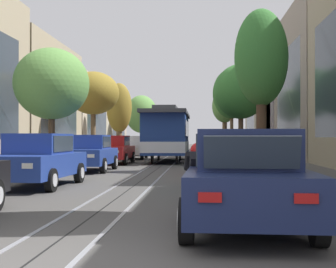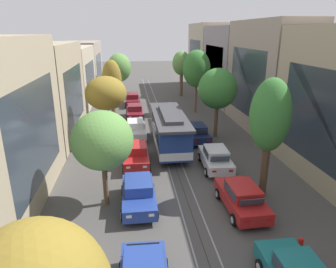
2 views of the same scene
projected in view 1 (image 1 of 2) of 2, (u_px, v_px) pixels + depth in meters
ground_plane at (168, 161)px, 29.84m from camera, size 160.00×160.00×0.00m
trolley_track_rails at (172, 158)px, 34.07m from camera, size 1.14×70.32×0.01m
building_facade_left at (27, 102)px, 34.94m from camera, size 5.81×62.02×9.24m
building_facade_right at (310, 91)px, 36.10m from camera, size 4.99×62.02×10.74m
parked_car_blue_second_left at (38, 160)px, 14.09m from camera, size 2.08×4.40×1.58m
parked_car_blue_mid_left at (90, 153)px, 20.65m from camera, size 2.02×4.37×1.58m
parked_car_red_fourth_left at (114, 150)px, 26.45m from camera, size 2.02×4.37×1.58m
parked_car_white_fifth_left at (132, 147)px, 32.66m from camera, size 2.03×4.38×1.58m
parked_car_maroon_sixth_left at (144, 146)px, 39.27m from camera, size 2.02×4.37×1.58m
parked_car_maroon_far_left at (150, 145)px, 45.82m from camera, size 2.02×4.37×1.58m
parked_car_navy_near_right at (245, 178)px, 7.65m from camera, size 2.08×4.40×1.58m
parked_car_teal_second_right at (230, 161)px, 13.11m from camera, size 2.01×4.36×1.58m
parked_car_red_mid_right at (219, 154)px, 19.12m from camera, size 2.08×4.40×1.58m
parked_car_white_fourth_right at (216, 150)px, 24.69m from camera, size 2.13×4.41×1.58m
parked_car_navy_fifth_right at (210, 148)px, 30.59m from camera, size 2.05×4.38×1.58m
street_tree_kerb_left_second at (52, 84)px, 21.23m from camera, size 3.35×3.58×5.50m
street_tree_kerb_left_mid at (93, 94)px, 31.63m from camera, size 3.48×3.30×5.90m
street_tree_kerb_left_fourth at (119, 109)px, 42.04m from camera, size 2.27×1.89×6.35m
street_tree_kerb_left_far at (141, 114)px, 53.75m from camera, size 3.60×3.93×6.31m
street_tree_kerb_right_second at (261, 60)px, 20.58m from camera, size 2.33×2.11×7.10m
street_tree_kerb_right_mid at (241, 92)px, 31.43m from camera, size 3.49×3.29×6.38m
street_tree_kerb_right_fourth at (232, 94)px, 40.65m from camera, size 3.27×2.64×7.43m
street_tree_kerb_right_far at (225, 107)px, 51.15m from camera, size 2.72×2.73×6.70m
cable_car_trolley at (167, 134)px, 28.79m from camera, size 2.58×9.14×3.28m
motorcycle_with_rider at (199, 184)px, 8.17m from camera, size 0.61×1.99×1.37m
fire_hydrant at (266, 170)px, 15.32m from camera, size 0.40×0.22×0.84m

